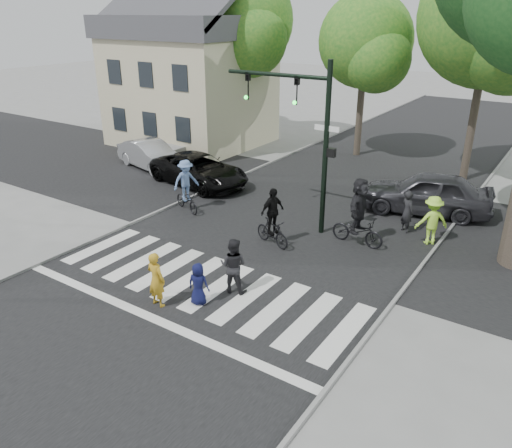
{
  "coord_description": "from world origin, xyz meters",
  "views": [
    {
      "loc": [
        8.44,
        -8.84,
        7.42
      ],
      "look_at": [
        0.5,
        3.0,
        1.3
      ],
      "focal_mm": 35.0,
      "sensor_mm": 36.0,
      "label": 1
    }
  ],
  "objects_px": {
    "pedestrian_adult": "(233,266)",
    "cyclist_right": "(359,215)",
    "car_suv": "(199,170)",
    "pedestrian_child": "(198,284)",
    "car_grey": "(427,193)",
    "cyclist_left": "(186,189)",
    "car_silver": "(151,155)",
    "cyclist_mid": "(272,222)",
    "traffic_signal": "(305,122)",
    "pedestrian_woman": "(156,280)"
  },
  "relations": [
    {
      "from": "cyclist_mid",
      "to": "pedestrian_adult",
      "type": "bearing_deg",
      "value": -77.37
    },
    {
      "from": "pedestrian_adult",
      "to": "car_grey",
      "type": "bearing_deg",
      "value": -121.23
    },
    {
      "from": "pedestrian_adult",
      "to": "car_suv",
      "type": "relative_size",
      "value": 0.33
    },
    {
      "from": "pedestrian_woman",
      "to": "cyclist_mid",
      "type": "xyz_separation_m",
      "value": [
        0.56,
        4.97,
        0.05
      ]
    },
    {
      "from": "car_silver",
      "to": "cyclist_mid",
      "type": "bearing_deg",
      "value": -99.86
    },
    {
      "from": "pedestrian_woman",
      "to": "car_suv",
      "type": "xyz_separation_m",
      "value": [
        -5.66,
        8.56,
        -0.09
      ]
    },
    {
      "from": "cyclist_left",
      "to": "car_suv",
      "type": "relative_size",
      "value": 0.42
    },
    {
      "from": "pedestrian_adult",
      "to": "cyclist_right",
      "type": "distance_m",
      "value": 5.17
    },
    {
      "from": "cyclist_right",
      "to": "car_suv",
      "type": "relative_size",
      "value": 0.47
    },
    {
      "from": "pedestrian_adult",
      "to": "cyclist_left",
      "type": "height_order",
      "value": "cyclist_left"
    },
    {
      "from": "pedestrian_adult",
      "to": "car_silver",
      "type": "relative_size",
      "value": 0.39
    },
    {
      "from": "car_grey",
      "to": "pedestrian_adult",
      "type": "bearing_deg",
      "value": -30.05
    },
    {
      "from": "pedestrian_child",
      "to": "cyclist_mid",
      "type": "xyz_separation_m",
      "value": [
        -0.33,
        4.29,
        0.23
      ]
    },
    {
      "from": "pedestrian_adult",
      "to": "cyclist_mid",
      "type": "distance_m",
      "value": 3.3
    },
    {
      "from": "cyclist_right",
      "to": "cyclist_left",
      "type": "bearing_deg",
      "value": -172.81
    },
    {
      "from": "pedestrian_woman",
      "to": "pedestrian_child",
      "type": "relative_size",
      "value": 1.3
    },
    {
      "from": "traffic_signal",
      "to": "car_silver",
      "type": "xyz_separation_m",
      "value": [
        -10.0,
        2.36,
        -3.2
      ]
    },
    {
      "from": "pedestrian_woman",
      "to": "car_suv",
      "type": "distance_m",
      "value": 10.26
    },
    {
      "from": "pedestrian_adult",
      "to": "car_grey",
      "type": "distance_m",
      "value": 9.51
    },
    {
      "from": "car_silver",
      "to": "car_grey",
      "type": "bearing_deg",
      "value": -69.72
    },
    {
      "from": "traffic_signal",
      "to": "cyclist_right",
      "type": "height_order",
      "value": "traffic_signal"
    },
    {
      "from": "cyclist_mid",
      "to": "cyclist_right",
      "type": "xyz_separation_m",
      "value": [
        2.39,
        1.67,
        0.22
      ]
    },
    {
      "from": "car_silver",
      "to": "cyclist_left",
      "type": "bearing_deg",
      "value": -109.2
    },
    {
      "from": "car_suv",
      "to": "car_grey",
      "type": "bearing_deg",
      "value": -66.86
    },
    {
      "from": "traffic_signal",
      "to": "car_silver",
      "type": "bearing_deg",
      "value": 166.72
    },
    {
      "from": "cyclist_right",
      "to": "car_grey",
      "type": "xyz_separation_m",
      "value": [
        1.07,
        4.21,
        -0.22
      ]
    },
    {
      "from": "pedestrian_woman",
      "to": "cyclist_mid",
      "type": "relative_size",
      "value": 0.77
    },
    {
      "from": "cyclist_right",
      "to": "car_silver",
      "type": "relative_size",
      "value": 0.56
    },
    {
      "from": "traffic_signal",
      "to": "cyclist_mid",
      "type": "height_order",
      "value": "traffic_signal"
    },
    {
      "from": "traffic_signal",
      "to": "car_silver",
      "type": "height_order",
      "value": "traffic_signal"
    },
    {
      "from": "cyclist_left",
      "to": "car_silver",
      "type": "height_order",
      "value": "cyclist_left"
    },
    {
      "from": "pedestrian_woman",
      "to": "cyclist_right",
      "type": "xyz_separation_m",
      "value": [
        2.94,
        6.63,
        0.27
      ]
    },
    {
      "from": "car_suv",
      "to": "cyclist_left",
      "type": "bearing_deg",
      "value": -138.95
    },
    {
      "from": "traffic_signal",
      "to": "pedestrian_woman",
      "type": "height_order",
      "value": "traffic_signal"
    },
    {
      "from": "pedestrian_child",
      "to": "car_silver",
      "type": "distance_m",
      "value": 13.32
    },
    {
      "from": "cyclist_right",
      "to": "car_grey",
      "type": "bearing_deg",
      "value": 75.75
    },
    {
      "from": "cyclist_mid",
      "to": "cyclist_left",
      "type": "bearing_deg",
      "value": 170.01
    },
    {
      "from": "car_suv",
      "to": "car_silver",
      "type": "xyz_separation_m",
      "value": [
        -3.7,
        0.63,
        0.0
      ]
    },
    {
      "from": "traffic_signal",
      "to": "car_suv",
      "type": "bearing_deg",
      "value": 164.66
    },
    {
      "from": "cyclist_mid",
      "to": "car_grey",
      "type": "xyz_separation_m",
      "value": [
        3.46,
        5.88,
        -0.0
      ]
    },
    {
      "from": "car_suv",
      "to": "pedestrian_child",
      "type": "bearing_deg",
      "value": -130.46
    },
    {
      "from": "car_grey",
      "to": "traffic_signal",
      "type": "bearing_deg",
      "value": -53.38
    },
    {
      "from": "pedestrian_woman",
      "to": "car_silver",
      "type": "height_order",
      "value": "pedestrian_woman"
    },
    {
      "from": "cyclist_mid",
      "to": "car_suv",
      "type": "bearing_deg",
      "value": 149.97
    },
    {
      "from": "pedestrian_child",
      "to": "cyclist_right",
      "type": "relative_size",
      "value": 0.51
    },
    {
      "from": "cyclist_left",
      "to": "cyclist_right",
      "type": "xyz_separation_m",
      "value": [
        6.91,
        0.87,
        0.15
      ]
    },
    {
      "from": "car_grey",
      "to": "car_silver",
      "type": "bearing_deg",
      "value": -96.26
    },
    {
      "from": "cyclist_right",
      "to": "car_silver",
      "type": "bearing_deg",
      "value": 168.26
    },
    {
      "from": "traffic_signal",
      "to": "car_grey",
      "type": "distance_m",
      "value": 6.08
    },
    {
      "from": "car_silver",
      "to": "car_grey",
      "type": "distance_m",
      "value": 13.48
    }
  ]
}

